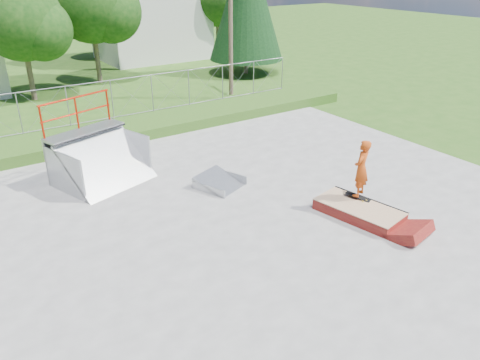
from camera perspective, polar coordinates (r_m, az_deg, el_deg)
The scene contains 14 objects.
ground at distance 14.26m, azimuth -0.15°, elevation -4.99°, with size 120.00×120.00×0.00m, color #2D5618.
concrete_pad at distance 14.25m, azimuth -0.15°, elevation -4.92°, with size 20.00×16.00×0.04m, color gray.
grass_berm at distance 22.03m, azimuth -14.11°, elevation 6.05°, with size 24.00×3.00×0.50m, color #2D5618.
grind_box at distance 14.83m, azimuth 14.28°, elevation -3.72°, with size 1.75×2.80×0.39m.
quarter_pipe at distance 16.88m, azimuth -16.64°, elevation 4.27°, with size 2.90×2.45×2.90m, color #A7ABAF, non-canonical shape.
flat_bank_ramp at distance 16.25m, azimuth -2.43°, elevation -0.23°, with size 1.36×1.45×0.42m, color #A7ABAF, non-canonical shape.
skateboard at distance 15.17m, azimuth 14.18°, elevation -2.01°, with size 0.22×0.80×0.02m, color black.
skater at distance 14.80m, azimuth 14.54°, elevation 1.12°, with size 0.66×0.43×1.81m, color #C14612.
chain_link_fence at distance 22.61m, azimuth -15.33°, elevation 9.46°, with size 20.00×0.06×1.80m, color gray, non-canonical shape.
gable_house at distance 39.72m, azimuth -10.93°, elevation 19.85°, with size 8.40×6.08×8.94m.
utility_pole at distance 26.68m, azimuth -1.16°, elevation 18.28°, with size 0.24×0.24×8.00m, color brown.
tree_left_near at distance 28.71m, azimuth -24.65°, elevation 17.11°, with size 4.76×4.48×6.65m.
tree_center at distance 31.67m, azimuth -17.15°, elevation 19.87°, with size 5.44×5.12×7.60m.
tree_back_mid at distance 40.14m, azimuth -17.26°, elevation 18.99°, with size 4.08×3.84×5.70m.
Camera 1 is at (-6.86, -10.26, 7.14)m, focal length 35.00 mm.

